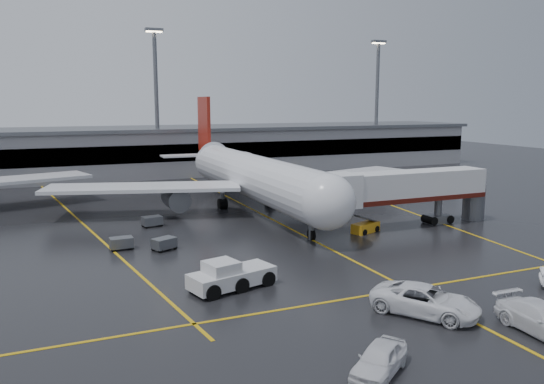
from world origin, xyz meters
name	(u,v)px	position (x,y,z in m)	size (l,w,h in m)	color
ground	(282,224)	(0.00, 0.00, 0.00)	(220.00, 220.00, 0.00)	black
apron_line_centre	(282,224)	(0.00, 0.00, 0.01)	(0.25, 90.00, 0.02)	gold
apron_line_stop	(408,289)	(0.00, -22.00, 0.01)	(60.00, 0.25, 0.02)	gold
apron_line_left	(81,221)	(-20.00, 10.00, 0.01)	(0.25, 70.00, 0.02)	gold
apron_line_right	(371,198)	(18.00, 10.00, 0.01)	(0.25, 70.00, 0.02)	gold
terminal	(179,149)	(0.00, 47.93, 4.32)	(122.00, 19.00, 8.60)	gray
light_mast_mid	(156,94)	(-5.00, 42.00, 14.47)	(3.00, 1.20, 25.45)	#595B60
light_mast_right	(377,96)	(40.00, 42.00, 14.47)	(3.00, 1.20, 25.45)	#595B60
main_airliner	(250,175)	(0.00, 9.70, 4.21)	(48.80, 45.60, 14.10)	silver
jet_bridge	(408,190)	(11.87, -6.00, 3.93)	(19.90, 3.40, 6.05)	silver
pushback_tractor	(230,277)	(-11.58, -17.01, 0.88)	(6.60, 4.00, 2.21)	silver
belt_loader	(366,227)	(6.41, -6.53, 0.50)	(3.49, 2.45, 2.04)	orange
service_van_a	(425,300)	(-1.92, -26.17, 0.92)	(3.04, 6.60, 1.83)	white
service_van_b	(544,320)	(2.41, -31.11, 0.86)	(2.42, 5.96, 1.73)	white
service_van_d	(379,359)	(-8.75, -31.24, 0.75)	(1.76, 4.38, 1.49)	silver
baggage_cart_a	(164,243)	(-13.82, -5.19, 0.63)	(2.36, 2.03, 1.12)	#595B60
baggage_cart_b	(121,243)	(-17.30, -3.50, 0.63)	(2.05, 1.37, 1.12)	#595B60
baggage_cart_c	(152,221)	(-13.12, 4.48, 0.63)	(2.20, 1.65, 1.12)	#595B60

